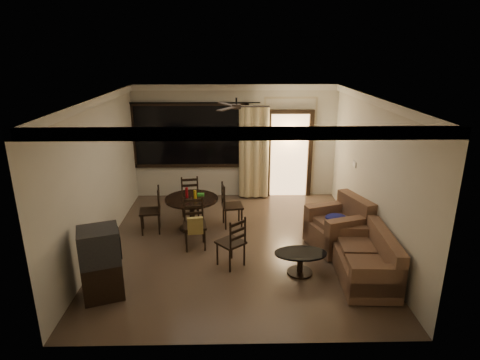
{
  "coord_description": "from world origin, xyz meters",
  "views": [
    {
      "loc": [
        -0.08,
        -6.97,
        3.6
      ],
      "look_at": [
        0.07,
        0.2,
        1.25
      ],
      "focal_mm": 30.0,
      "sensor_mm": 36.0,
      "label": 1
    }
  ],
  "objects_px": {
    "dining_table": "(192,205)",
    "tv_cabinet": "(101,263)",
    "dining_chair_south": "(195,233)",
    "sofa": "(368,262)",
    "dining_chair_west": "(151,219)",
    "armchair": "(340,228)",
    "coffee_table": "(300,259)",
    "side_chair": "(231,251)",
    "dining_chair_north": "(190,202)",
    "dining_chair_east": "(232,213)"
  },
  "relations": [
    {
      "from": "dining_table",
      "to": "tv_cabinet",
      "type": "height_order",
      "value": "tv_cabinet"
    },
    {
      "from": "dining_chair_south",
      "to": "sofa",
      "type": "bearing_deg",
      "value": -30.71
    },
    {
      "from": "dining_chair_west",
      "to": "armchair",
      "type": "xyz_separation_m",
      "value": [
        3.7,
        -0.74,
        0.11
      ]
    },
    {
      "from": "dining_chair_west",
      "to": "tv_cabinet",
      "type": "distance_m",
      "value": 2.29
    },
    {
      "from": "sofa",
      "to": "coffee_table",
      "type": "distance_m",
      "value": 1.08
    },
    {
      "from": "armchair",
      "to": "side_chair",
      "type": "xyz_separation_m",
      "value": [
        -2.06,
        -0.66,
        -0.12
      ]
    },
    {
      "from": "dining_chair_west",
      "to": "coffee_table",
      "type": "distance_m",
      "value": 3.26
    },
    {
      "from": "dining_chair_south",
      "to": "tv_cabinet",
      "type": "distance_m",
      "value": 2.0
    },
    {
      "from": "dining_table",
      "to": "dining_chair_south",
      "type": "relative_size",
      "value": 1.15
    },
    {
      "from": "tv_cabinet",
      "to": "coffee_table",
      "type": "height_order",
      "value": "tv_cabinet"
    },
    {
      "from": "dining_chair_north",
      "to": "tv_cabinet",
      "type": "height_order",
      "value": "tv_cabinet"
    },
    {
      "from": "dining_chair_north",
      "to": "side_chair",
      "type": "distance_m",
      "value": 2.48
    },
    {
      "from": "sofa",
      "to": "coffee_table",
      "type": "xyz_separation_m",
      "value": [
        -1.06,
        0.22,
        -0.06
      ]
    },
    {
      "from": "dining_chair_east",
      "to": "armchair",
      "type": "relative_size",
      "value": 0.79
    },
    {
      "from": "sofa",
      "to": "armchair",
      "type": "height_order",
      "value": "armchair"
    },
    {
      "from": "dining_table",
      "to": "sofa",
      "type": "height_order",
      "value": "dining_table"
    },
    {
      "from": "dining_chair_east",
      "to": "dining_chair_north",
      "type": "relative_size",
      "value": 1.0
    },
    {
      "from": "dining_table",
      "to": "coffee_table",
      "type": "height_order",
      "value": "dining_table"
    },
    {
      "from": "dining_table",
      "to": "armchair",
      "type": "relative_size",
      "value": 0.91
    },
    {
      "from": "tv_cabinet",
      "to": "armchair",
      "type": "xyz_separation_m",
      "value": [
        4.0,
        1.51,
        -0.16
      ]
    },
    {
      "from": "dining_chair_east",
      "to": "dining_chair_north",
      "type": "distance_m",
      "value": 1.15
    },
    {
      "from": "tv_cabinet",
      "to": "side_chair",
      "type": "xyz_separation_m",
      "value": [
        1.94,
        0.85,
        -0.28
      ]
    },
    {
      "from": "dining_chair_east",
      "to": "sofa",
      "type": "xyz_separation_m",
      "value": [
        2.2,
        -2.14,
        0.04
      ]
    },
    {
      "from": "dining_chair_east",
      "to": "side_chair",
      "type": "xyz_separation_m",
      "value": [
        -0.01,
        -1.65,
        -0.01
      ]
    },
    {
      "from": "dining_chair_north",
      "to": "tv_cabinet",
      "type": "xyz_separation_m",
      "value": [
        -1.01,
        -3.15,
        0.27
      ]
    },
    {
      "from": "tv_cabinet",
      "to": "coffee_table",
      "type": "xyz_separation_m",
      "value": [
        3.1,
        0.58,
        -0.3
      ]
    },
    {
      "from": "dining_table",
      "to": "dining_chair_east",
      "type": "relative_size",
      "value": 1.15
    },
    {
      "from": "dining_chair_east",
      "to": "dining_chair_south",
      "type": "xyz_separation_m",
      "value": [
        -0.7,
        -0.97,
        0.02
      ]
    },
    {
      "from": "dining_chair_north",
      "to": "side_chair",
      "type": "xyz_separation_m",
      "value": [
        0.93,
        -2.3,
        -0.01
      ]
    },
    {
      "from": "dining_chair_north",
      "to": "dining_table",
      "type": "bearing_deg",
      "value": 90.14
    },
    {
      "from": "dining_chair_north",
      "to": "coffee_table",
      "type": "height_order",
      "value": "dining_chair_north"
    },
    {
      "from": "dining_chair_east",
      "to": "dining_chair_north",
      "type": "height_order",
      "value": "same"
    },
    {
      "from": "dining_table",
      "to": "dining_chair_south",
      "type": "bearing_deg",
      "value": -81.38
    },
    {
      "from": "sofa",
      "to": "side_chair",
      "type": "xyz_separation_m",
      "value": [
        -2.21,
        0.49,
        -0.05
      ]
    },
    {
      "from": "armchair",
      "to": "coffee_table",
      "type": "bearing_deg",
      "value": -152.57
    },
    {
      "from": "side_chair",
      "to": "dining_chair_east",
      "type": "bearing_deg",
      "value": -132.01
    },
    {
      "from": "dining_chair_south",
      "to": "coffee_table",
      "type": "xyz_separation_m",
      "value": [
        1.84,
        -0.95,
        -0.05
      ]
    },
    {
      "from": "dining_chair_east",
      "to": "sofa",
      "type": "bearing_deg",
      "value": -142.98
    },
    {
      "from": "coffee_table",
      "to": "side_chair",
      "type": "height_order",
      "value": "side_chair"
    },
    {
      "from": "dining_chair_east",
      "to": "armchair",
      "type": "xyz_separation_m",
      "value": [
        2.05,
        -0.99,
        0.11
      ]
    },
    {
      "from": "dining_chair_east",
      "to": "tv_cabinet",
      "type": "height_order",
      "value": "tv_cabinet"
    },
    {
      "from": "dining_table",
      "to": "dining_chair_north",
      "type": "height_order",
      "value": "dining_chair_north"
    },
    {
      "from": "dining_chair_west",
      "to": "coffee_table",
      "type": "height_order",
      "value": "dining_chair_west"
    },
    {
      "from": "dining_chair_east",
      "to": "side_chair",
      "type": "relative_size",
      "value": 1.03
    },
    {
      "from": "tv_cabinet",
      "to": "dining_chair_south",
      "type": "bearing_deg",
      "value": 30.97
    },
    {
      "from": "sofa",
      "to": "tv_cabinet",
      "type": "bearing_deg",
      "value": -172.23
    },
    {
      "from": "dining_table",
      "to": "side_chair",
      "type": "relative_size",
      "value": 1.18
    },
    {
      "from": "coffee_table",
      "to": "dining_table",
      "type": "bearing_deg",
      "value": 137.53
    },
    {
      "from": "dining_chair_south",
      "to": "side_chair",
      "type": "bearing_deg",
      "value": -53.41
    },
    {
      "from": "dining_chair_east",
      "to": "coffee_table",
      "type": "height_order",
      "value": "dining_chair_east"
    }
  ]
}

